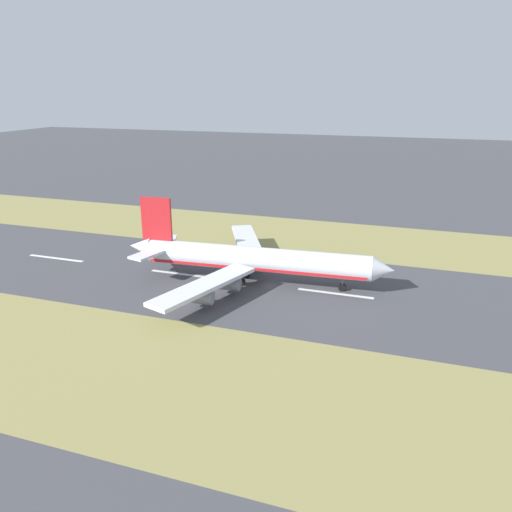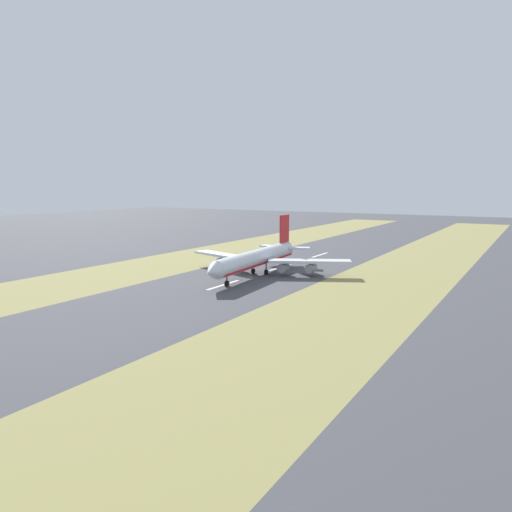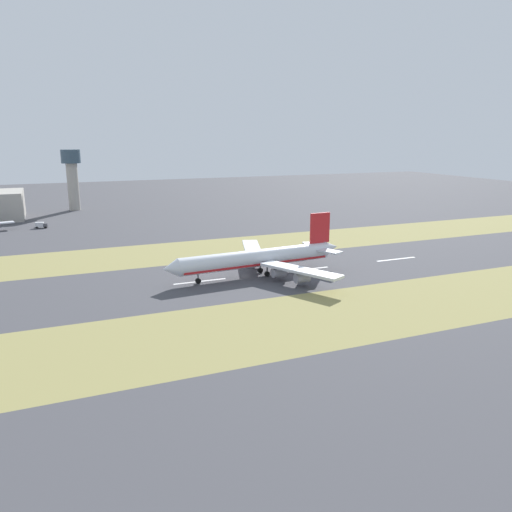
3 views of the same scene
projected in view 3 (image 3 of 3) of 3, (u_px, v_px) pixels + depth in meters
name	position (u px, v px, depth m)	size (l,w,h in m)	color
ground_plane	(245.00, 276.00, 172.08)	(800.00, 800.00, 0.00)	#424247
grass_median_west	(307.00, 319.00, 131.70)	(40.00, 600.00, 0.01)	olive
grass_median_east	(206.00, 250.00, 212.46)	(40.00, 600.00, 0.01)	olive
centreline_dash_near	(396.00, 259.00, 195.98)	(1.20, 18.00, 0.01)	silver
centreline_dash_mid	(306.00, 269.00, 181.03)	(1.20, 18.00, 0.01)	silver
centreline_dash_far	(200.00, 281.00, 166.09)	(1.20, 18.00, 0.01)	silver
airplane_main_jet	(261.00, 258.00, 172.43)	(63.97, 67.22, 20.20)	silver
control_tower	(72.00, 173.00, 320.08)	(12.00, 12.00, 38.75)	#A39E93
service_truck	(41.00, 225.00, 261.89)	(3.74, 6.36, 3.10)	#4C4C51
apron_car	(39.00, 225.00, 265.75)	(4.46, 2.16, 2.03)	white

